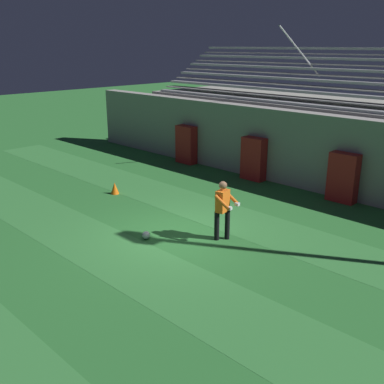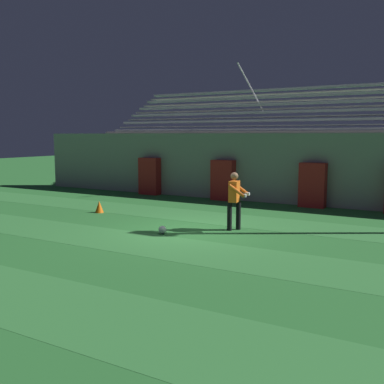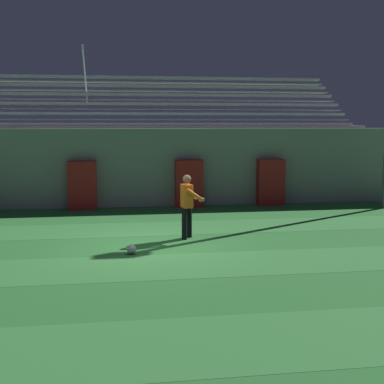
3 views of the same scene
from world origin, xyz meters
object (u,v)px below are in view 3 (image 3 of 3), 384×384
soccer_ball (131,249)px  padding_pillar_gate_right (189,184)px  padding_pillar_far_right (271,182)px  goalkeeper (187,202)px  padding_pillar_gate_left (82,185)px

soccer_ball → padding_pillar_gate_right: bearing=70.8°
padding_pillar_far_right → goalkeeper: bearing=-126.3°
padding_pillar_gate_left → padding_pillar_far_right: same height
padding_pillar_gate_right → padding_pillar_far_right: 3.03m
padding_pillar_gate_left → soccer_ball: size_ratio=7.66×
soccer_ball → padding_pillar_far_right: bearing=51.3°
padding_pillar_far_right → soccer_ball: padding_pillar_far_right is taller
padding_pillar_far_right → soccer_ball: size_ratio=7.66×
padding_pillar_gate_left → padding_pillar_far_right: bearing=0.0°
goalkeeper → soccer_ball: (-1.52, -1.45, -0.84)m
padding_pillar_far_right → goalkeeper: 6.52m
padding_pillar_gate_left → goalkeeper: size_ratio=1.01×
padding_pillar_gate_left → padding_pillar_far_right: (6.79, 0.00, 0.00)m
soccer_ball → padding_pillar_gate_left: bearing=101.9°
padding_pillar_gate_right → padding_pillar_far_right: (3.03, 0.00, 0.00)m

